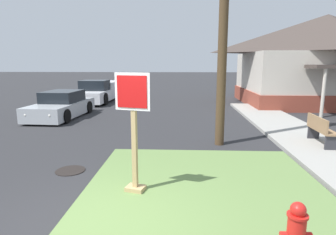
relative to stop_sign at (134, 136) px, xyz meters
The scene contains 9 objects.
ground_plane 1.85m from the stop_sign, 111.77° to the right, with size 160.00×160.00×0.00m, color #2B2B2D.
grass_corner_patch 1.82m from the stop_sign, ahead, with size 4.86×5.60×0.08m, color #668447.
sidewalk_strip 6.56m from the stop_sign, 38.93° to the left, with size 2.20×16.55×0.12m, color #9E9B93.
stop_sign is the anchor object (origin of this frame).
manhole_cover 2.43m from the stop_sign, 146.66° to the left, with size 0.70×0.70×0.02m, color black.
parked_sedan_silver 9.39m from the stop_sign, 121.10° to the left, with size 2.03×4.31×1.25m.
pickup_truck_white 14.44m from the stop_sign, 108.99° to the left, with size 2.15×5.51×1.48m.
street_bench 6.24m from the stop_sign, 33.80° to the left, with size 0.47×1.45×0.85m.
corner_house 16.55m from the stop_sign, 53.68° to the left, with size 10.03×8.58×5.48m.
Camera 1 is at (1.42, -3.92, 2.56)m, focal length 30.45 mm.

